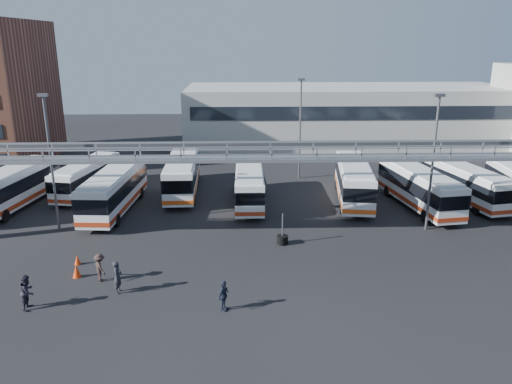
{
  "coord_description": "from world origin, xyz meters",
  "views": [
    {
      "loc": [
        -2.06,
        -28.11,
        13.82
      ],
      "look_at": [
        -0.99,
        6.0,
        3.4
      ],
      "focal_mm": 35.0,
      "sensor_mm": 36.0,
      "label": 1
    }
  ],
  "objects_px": {
    "light_pole_left": "(50,156)",
    "tire_stack": "(282,239)",
    "bus_2": "(114,189)",
    "bus_4": "(249,184)",
    "light_pole_mid": "(433,156)",
    "bus_6": "(354,180)",
    "pedestrian_c": "(100,267)",
    "pedestrian_a": "(118,277)",
    "bus_0": "(14,186)",
    "bus_1": "(87,176)",
    "bus_3": "(183,173)",
    "light_pole_back": "(300,124)",
    "pedestrian_b": "(28,292)",
    "cone_left": "(76,271)",
    "bus_8": "(465,183)",
    "bus_7": "(419,187)",
    "pedestrian_d": "(224,296)",
    "cone_right": "(77,260)"
  },
  "relations": [
    {
      "from": "light_pole_left",
      "to": "tire_stack",
      "type": "height_order",
      "value": "light_pole_left"
    },
    {
      "from": "bus_2",
      "to": "bus_4",
      "type": "relative_size",
      "value": 1.11
    },
    {
      "from": "light_pole_mid",
      "to": "bus_6",
      "type": "distance_m",
      "value": 9.15
    },
    {
      "from": "light_pole_left",
      "to": "pedestrian_c",
      "type": "distance_m",
      "value": 11.45
    },
    {
      "from": "bus_2",
      "to": "pedestrian_a",
      "type": "distance_m",
      "value": 14.78
    },
    {
      "from": "bus_4",
      "to": "bus_6",
      "type": "xyz_separation_m",
      "value": [
        9.29,
        0.48,
        0.18
      ]
    },
    {
      "from": "bus_0",
      "to": "bus_1",
      "type": "relative_size",
      "value": 1.13
    },
    {
      "from": "bus_3",
      "to": "tire_stack",
      "type": "distance_m",
      "value": 15.15
    },
    {
      "from": "light_pole_left",
      "to": "bus_0",
      "type": "bearing_deg",
      "value": 135.45
    },
    {
      "from": "tire_stack",
      "to": "bus_3",
      "type": "bearing_deg",
      "value": 123.6
    },
    {
      "from": "bus_0",
      "to": "pedestrian_a",
      "type": "bearing_deg",
      "value": -43.37
    },
    {
      "from": "light_pole_back",
      "to": "pedestrian_c",
      "type": "relative_size",
      "value": 5.93
    },
    {
      "from": "pedestrian_b",
      "to": "cone_left",
      "type": "xyz_separation_m",
      "value": [
        1.4,
        3.61,
        -0.57
      ]
    },
    {
      "from": "pedestrian_a",
      "to": "bus_0",
      "type": "bearing_deg",
      "value": 41.41
    },
    {
      "from": "bus_4",
      "to": "bus_8",
      "type": "xyz_separation_m",
      "value": [
        19.06,
        -0.26,
        0.04
      ]
    },
    {
      "from": "bus_7",
      "to": "pedestrian_d",
      "type": "height_order",
      "value": "bus_7"
    },
    {
      "from": "pedestrian_a",
      "to": "cone_left",
      "type": "relative_size",
      "value": 2.41
    },
    {
      "from": "cone_left",
      "to": "bus_6",
      "type": "bearing_deg",
      "value": 35.95
    },
    {
      "from": "bus_7",
      "to": "bus_1",
      "type": "bearing_deg",
      "value": 161.71
    },
    {
      "from": "light_pole_mid",
      "to": "bus_1",
      "type": "height_order",
      "value": "light_pole_mid"
    },
    {
      "from": "light_pole_left",
      "to": "bus_3",
      "type": "bearing_deg",
      "value": 46.85
    },
    {
      "from": "pedestrian_d",
      "to": "cone_right",
      "type": "height_order",
      "value": "pedestrian_d"
    },
    {
      "from": "bus_7",
      "to": "pedestrian_c",
      "type": "height_order",
      "value": "bus_7"
    },
    {
      "from": "bus_4",
      "to": "bus_8",
      "type": "relative_size",
      "value": 0.96
    },
    {
      "from": "cone_left",
      "to": "pedestrian_a",
      "type": "bearing_deg",
      "value": -33.78
    },
    {
      "from": "bus_4",
      "to": "tire_stack",
      "type": "relative_size",
      "value": 4.57
    },
    {
      "from": "bus_8",
      "to": "bus_1",
      "type": "bearing_deg",
      "value": 162.66
    },
    {
      "from": "light_pole_mid",
      "to": "bus_2",
      "type": "distance_m",
      "value": 25.42
    },
    {
      "from": "cone_right",
      "to": "tire_stack",
      "type": "height_order",
      "value": "tire_stack"
    },
    {
      "from": "bus_2",
      "to": "pedestrian_a",
      "type": "xyz_separation_m",
      "value": [
        3.53,
        -14.33,
        -0.96
      ]
    },
    {
      "from": "pedestrian_a",
      "to": "bus_2",
      "type": "bearing_deg",
      "value": 16.96
    },
    {
      "from": "pedestrian_b",
      "to": "bus_2",
      "type": "bearing_deg",
      "value": -1.14
    },
    {
      "from": "bus_0",
      "to": "pedestrian_d",
      "type": "height_order",
      "value": "bus_0"
    },
    {
      "from": "bus_7",
      "to": "pedestrian_d",
      "type": "distance_m",
      "value": 23.12
    },
    {
      "from": "bus_3",
      "to": "cone_left",
      "type": "bearing_deg",
      "value": -106.53
    },
    {
      "from": "light_pole_back",
      "to": "bus_1",
      "type": "xyz_separation_m",
      "value": [
        -20.43,
        -4.74,
        -4.05
      ]
    },
    {
      "from": "bus_8",
      "to": "bus_3",
      "type": "bearing_deg",
      "value": 160.94
    },
    {
      "from": "bus_8",
      "to": "light_pole_left",
      "type": "bearing_deg",
      "value": 178.2
    },
    {
      "from": "light_pole_back",
      "to": "bus_2",
      "type": "bearing_deg",
      "value": -149.09
    },
    {
      "from": "cone_right",
      "to": "light_pole_mid",
      "type": "bearing_deg",
      "value": 12.49
    },
    {
      "from": "bus_8",
      "to": "pedestrian_d",
      "type": "bearing_deg",
      "value": -150.27
    },
    {
      "from": "light_pole_back",
      "to": "bus_0",
      "type": "bearing_deg",
      "value": -161.16
    },
    {
      "from": "light_pole_back",
      "to": "bus_8",
      "type": "relative_size",
      "value": 0.94
    },
    {
      "from": "light_pole_mid",
      "to": "tire_stack",
      "type": "relative_size",
      "value": 4.5
    },
    {
      "from": "bus_8",
      "to": "bus_2",
      "type": "bearing_deg",
      "value": 171.69
    },
    {
      "from": "bus_7",
      "to": "pedestrian_d",
      "type": "bearing_deg",
      "value": -142.69
    },
    {
      "from": "pedestrian_d",
      "to": "pedestrian_a",
      "type": "bearing_deg",
      "value": 97.12
    },
    {
      "from": "light_pole_mid",
      "to": "bus_3",
      "type": "distance_m",
      "value": 22.28
    },
    {
      "from": "bus_4",
      "to": "pedestrian_c",
      "type": "bearing_deg",
      "value": -121.59
    },
    {
      "from": "light_pole_left",
      "to": "pedestrian_c",
      "type": "xyz_separation_m",
      "value": [
        5.5,
        -8.78,
        -4.87
      ]
    }
  ]
}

